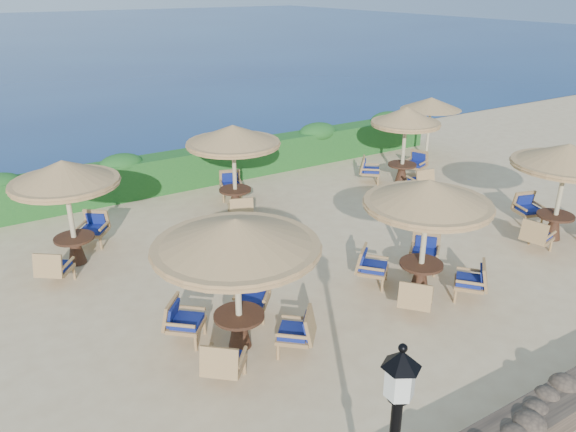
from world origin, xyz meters
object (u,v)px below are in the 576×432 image
Objects in this scene: extra_parasol at (431,104)px; cafe_set_0 at (237,258)px; cafe_set_5 at (405,133)px; cafe_set_2 at (564,172)px; cafe_set_4 at (233,147)px; cafe_set_1 at (426,217)px; cafe_set_3 at (66,189)px.

cafe_set_0 is at bearing -149.35° from extra_parasol.
cafe_set_5 is (-2.82, -1.65, -0.39)m from extra_parasol.
cafe_set_4 is at bearing 135.20° from cafe_set_2.
cafe_set_0 and cafe_set_1 have the same top height.
cafe_set_4 is (-6.36, 6.31, 0.10)m from cafe_set_2.
cafe_set_3 is 0.97× the size of cafe_set_5.
cafe_set_4 is at bearing 172.41° from cafe_set_5.
extra_parasol is 10.43m from cafe_set_1.
cafe_set_3 and cafe_set_4 have the same top height.
cafe_set_0 is 1.16× the size of cafe_set_3.
cafe_set_1 is (-7.44, -7.30, -0.36)m from extra_parasol.
cafe_set_5 is (5.96, -0.79, -0.23)m from cafe_set_4.
cafe_set_1 and cafe_set_4 have the same top height.
cafe_set_1 reaches higher than extra_parasol.
cafe_set_0 is 5.50m from cafe_set_3.
cafe_set_1 is 6.58m from cafe_set_4.
cafe_set_4 is 6.01m from cafe_set_5.
cafe_set_0 is 6.86m from cafe_set_4.
cafe_set_1 is 8.28m from cafe_set_3.
cafe_set_2 and cafe_set_4 have the same top height.
cafe_set_1 is at bearing -78.36° from cafe_set_4.
cafe_set_1 and cafe_set_2 have the same top height.
extra_parasol is at bearing 5.57° from cafe_set_4.
cafe_set_3 is at bearing 154.57° from cafe_set_2.
extra_parasol is at bearing 7.61° from cafe_set_3.
cafe_set_0 and cafe_set_2 have the same top height.
cafe_set_1 is at bearing -41.41° from cafe_set_3.
cafe_set_5 is (10.84, 0.17, -0.18)m from cafe_set_3.
cafe_set_2 is (5.03, 0.13, 0.09)m from cafe_set_1.
cafe_set_2 and cafe_set_3 have the same top height.
cafe_set_3 is (-1.83, 5.18, 0.07)m from cafe_set_0.
cafe_set_1 is 0.98× the size of cafe_set_2.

